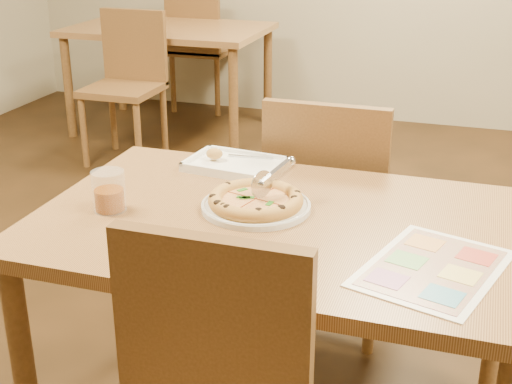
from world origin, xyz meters
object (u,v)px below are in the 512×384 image
(dining_table, at_px, (281,248))
(plate, at_px, (256,206))
(bg_chair_near, at_px, (129,67))
(pizza, at_px, (256,200))
(bg_table, at_px, (169,39))
(pizza_cutter, at_px, (272,176))
(appetizer_tray, at_px, (234,165))
(glass_tumbler, at_px, (109,193))
(chair_far, at_px, (329,191))
(bg_chair_far, at_px, (198,37))
(menu, at_px, (433,268))

(dining_table, xyz_separation_m, plate, (-0.08, 0.04, 0.09))
(bg_chair_near, bearing_deg, pizza, -54.96)
(pizza, bearing_deg, bg_table, 118.75)
(plate, height_order, pizza_cutter, pizza_cutter)
(appetizer_tray, height_order, glass_tumbler, glass_tumbler)
(dining_table, xyz_separation_m, chair_far, (-0.00, 0.60, -0.07))
(bg_table, distance_m, plate, 3.15)
(dining_table, relative_size, pizza_cutter, 9.42)
(dining_table, bearing_deg, pizza, 157.48)
(bg_chair_near, height_order, bg_chair_far, same)
(bg_chair_far, relative_size, glass_tumbler, 4.23)
(chair_far, xyz_separation_m, bg_table, (-1.60, 2.20, 0.07))
(glass_tumbler, bearing_deg, bg_chair_far, 108.63)
(dining_table, xyz_separation_m, menu, (0.40, -0.16, 0.09))
(bg_chair_far, xyz_separation_m, pizza_cutter, (1.55, -3.22, 0.24))
(chair_far, distance_m, bg_table, 2.72)
(dining_table, xyz_separation_m, bg_chair_near, (-1.60, 2.20, -0.07))
(dining_table, bearing_deg, plate, 154.13)
(menu, bearing_deg, bg_table, 124.10)
(chair_far, xyz_separation_m, bg_chair_far, (-1.60, 2.70, 0.00))
(chair_far, bearing_deg, glass_tumbler, 56.42)
(menu, bearing_deg, appetizer_tray, 143.42)
(appetizer_tray, bearing_deg, bg_table, 118.61)
(plate, bearing_deg, bg_chair_near, 125.09)
(bg_chair_far, relative_size, appetizer_tray, 1.51)
(plate, distance_m, glass_tumbler, 0.40)
(bg_table, relative_size, menu, 3.41)
(pizza_cutter, bearing_deg, bg_chair_near, 65.39)
(bg_chair_near, bearing_deg, chair_far, -44.94)
(appetizer_tray, height_order, menu, appetizer_tray)
(plate, distance_m, pizza, 0.02)
(bg_chair_far, bearing_deg, chair_far, 120.65)
(plate, bearing_deg, pizza_cutter, 49.73)
(appetizer_tray, bearing_deg, plate, -59.69)
(pizza, relative_size, glass_tumbler, 2.32)
(pizza, height_order, glass_tumbler, glass_tumbler)
(bg_table, distance_m, pizza, 3.16)
(pizza_cutter, xyz_separation_m, menu, (0.46, -0.24, -0.08))
(glass_tumbler, bearing_deg, pizza_cutter, 22.32)
(bg_table, height_order, pizza_cutter, pizza_cutter)
(pizza, distance_m, pizza_cutter, 0.08)
(pizza, height_order, menu, pizza)
(bg_chair_far, bearing_deg, bg_table, 90.00)
(pizza_cutter, bearing_deg, bg_table, 58.88)
(chair_far, distance_m, pizza_cutter, 0.58)
(plate, xyz_separation_m, pizza_cutter, (0.03, 0.04, 0.08))
(appetizer_tray, distance_m, menu, 0.82)
(plate, bearing_deg, menu, -22.38)
(chair_far, distance_m, bg_chair_near, 2.26)
(bg_chair_near, relative_size, plate, 1.58)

